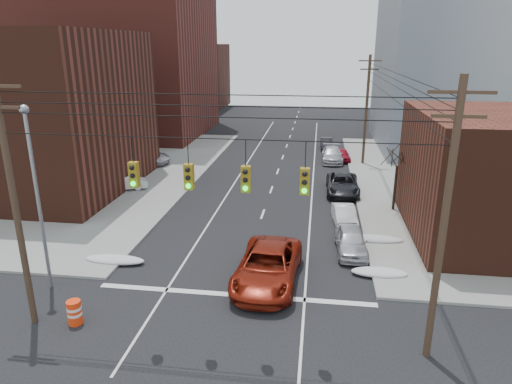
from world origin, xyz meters
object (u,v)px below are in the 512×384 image
(parked_car_e, at_px, (342,155))
(red_pickup, at_px, (268,266))
(parked_car_b, at_px, (345,216))
(lot_car_c, at_px, (40,185))
(lot_car_b, at_px, (144,157))
(construction_barrel, at_px, (75,312))
(parked_car_a, at_px, (351,241))
(lot_car_a, at_px, (125,182))
(parked_car_f, at_px, (326,143))
(parked_car_c, at_px, (343,184))
(parked_car_d, at_px, (332,155))
(lot_car_d, at_px, (59,173))

(parked_car_e, bearing_deg, red_pickup, -106.94)
(parked_car_b, bearing_deg, lot_car_c, 166.81)
(lot_car_b, bearing_deg, construction_barrel, -156.35)
(construction_barrel, bearing_deg, lot_car_c, 125.90)
(parked_car_a, xyz_separation_m, lot_car_b, (-19.91, 18.20, 0.18))
(lot_car_a, bearing_deg, parked_car_f, -62.89)
(red_pickup, distance_m, parked_car_b, 9.71)
(lot_car_a, height_order, construction_barrel, lot_car_a)
(lot_car_a, bearing_deg, parked_car_b, -127.17)
(parked_car_c, bearing_deg, lot_car_b, 161.16)
(parked_car_d, bearing_deg, lot_car_d, -156.34)
(parked_car_a, distance_m, parked_car_c, 11.49)
(parked_car_c, xyz_separation_m, construction_barrel, (-12.59, -20.70, -0.21))
(parked_car_b, xyz_separation_m, parked_car_c, (0.15, 7.14, 0.13))
(lot_car_a, relative_size, lot_car_d, 0.90)
(parked_car_e, bearing_deg, lot_car_b, -173.32)
(parked_car_f, xyz_separation_m, lot_car_d, (-23.94, -17.59, 0.23))
(parked_car_d, bearing_deg, lot_car_b, -168.68)
(lot_car_c, bearing_deg, lot_car_a, -88.43)
(parked_car_d, distance_m, construction_barrel, 33.82)
(lot_car_b, bearing_deg, lot_car_d, 152.06)
(lot_car_a, bearing_deg, parked_car_e, -75.34)
(parked_car_e, relative_size, lot_car_a, 1.00)
(red_pickup, height_order, lot_car_c, red_pickup)
(parked_car_a, distance_m, lot_car_d, 27.52)
(parked_car_f, bearing_deg, construction_barrel, -108.40)
(parked_car_b, bearing_deg, lot_car_d, 159.67)
(parked_car_c, height_order, parked_car_e, parked_car_c)
(parked_car_a, bearing_deg, lot_car_b, 134.89)
(lot_car_c, bearing_deg, lot_car_b, -38.98)
(lot_car_b, bearing_deg, red_pickup, -136.93)
(parked_car_e, distance_m, construction_barrel, 34.78)
(lot_car_b, bearing_deg, parked_car_d, -68.85)
(parked_car_e, bearing_deg, construction_barrel, -118.72)
(parked_car_f, height_order, lot_car_a, lot_car_a)
(lot_car_b, relative_size, construction_barrel, 4.92)
(parked_car_b, bearing_deg, construction_barrel, -137.68)
(lot_car_a, bearing_deg, red_pickup, -156.34)
(parked_car_a, relative_size, construction_barrel, 3.88)
(parked_car_d, height_order, lot_car_b, lot_car_b)
(parked_car_a, bearing_deg, lot_car_a, 149.71)
(lot_car_c, height_order, construction_barrel, lot_car_c)
(parked_car_d, distance_m, lot_car_b, 19.71)
(parked_car_d, bearing_deg, lot_car_c, -150.14)
(parked_car_a, xyz_separation_m, lot_car_c, (-24.96, 7.86, 0.01))
(parked_car_a, relative_size, lot_car_c, 1.05)
(lot_car_c, relative_size, lot_car_d, 1.00)
(parked_car_e, bearing_deg, parked_car_f, 98.97)
(parked_car_b, bearing_deg, parked_car_a, -92.86)
(red_pickup, bearing_deg, lot_car_a, 137.77)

